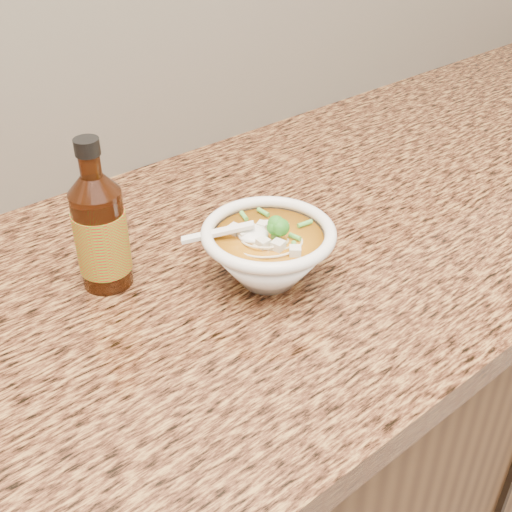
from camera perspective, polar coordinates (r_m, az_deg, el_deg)
counter_slab at (r=0.80m, az=-12.96°, el=-6.07°), size 4.00×0.68×0.04m
soup_bowl at (r=0.80m, az=1.10°, el=0.28°), size 0.17×0.17×0.09m
hot_sauce_bottle at (r=0.80m, az=-13.63°, el=2.04°), size 0.08×0.08×0.20m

